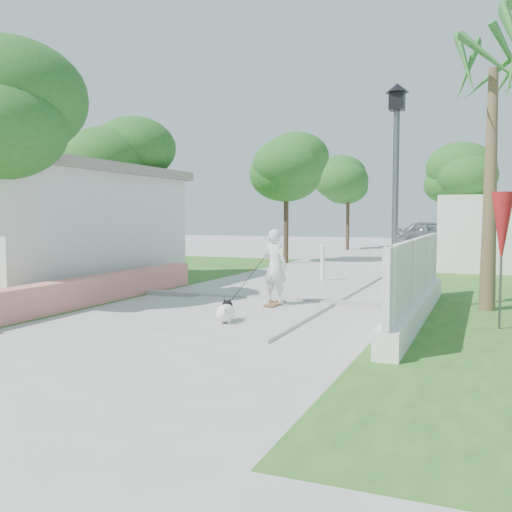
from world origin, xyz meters
The scene contains 18 objects.
ground centered at (0.00, 0.00, 0.00)m, with size 90.00×90.00×0.00m, color #B7B7B2.
path_strip centered at (0.00, 20.00, 0.03)m, with size 3.20×36.00×0.06m, color #B7B7B2.
curb centered at (0.00, 6.00, 0.05)m, with size 6.50×0.25×0.10m, color #999993.
grass_left centered at (-7.00, 8.00, 0.01)m, with size 8.00×20.00×0.01m, color #28641F.
pink_wall centered at (-3.30, 3.55, 0.31)m, with size 0.45×8.20×0.80m.
lattice_fence centered at (3.40, 5.00, 0.54)m, with size 0.35×7.00×1.50m.
street_lamp centered at (2.90, 5.50, 2.43)m, with size 0.44×0.44×4.44m.
bollard centered at (0.20, 10.00, 0.58)m, with size 0.14×0.14×1.09m.
patio_umbrella centered at (4.80, 4.50, 1.69)m, with size 0.36×0.36×2.30m.
tree_left_near centered at (-4.48, 2.98, 3.82)m, with size 3.60×3.60×5.28m.
tree_left_mid centered at (-5.48, 8.48, 3.50)m, with size 3.20×3.20×4.85m.
tree_path_left centered at (-2.98, 15.98, 3.82)m, with size 3.40×3.40×5.23m.
tree_path_right centered at (3.22, 19.98, 3.49)m, with size 3.00×3.00×4.79m.
tree_path_far centered at (-2.78, 25.98, 3.82)m, with size 3.20×3.20×5.17m.
palm_far centered at (4.60, 6.50, 4.48)m, with size 1.80×1.80×5.30m.
skateboarder centered at (0.45, 4.85, 0.80)m, with size 0.63×2.39×1.63m.
dog centered at (0.41, 3.06, 0.24)m, with size 0.42×0.62×0.44m.
parked_car centered at (1.18, 33.19, 0.81)m, with size 1.92×4.78×1.63m, color #999CA1.
Camera 1 is at (4.59, -5.80, 1.90)m, focal length 40.00 mm.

